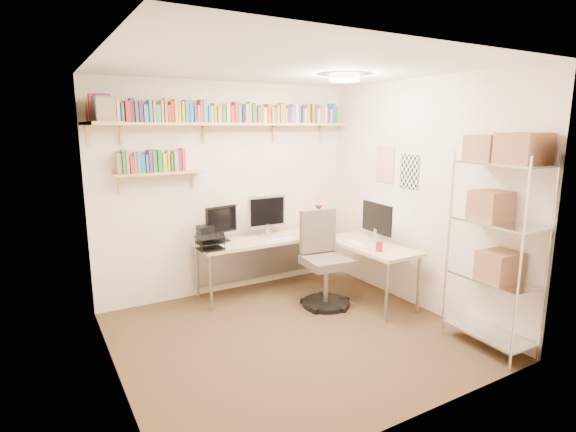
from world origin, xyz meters
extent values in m
plane|color=#402E1B|center=(0.00, 0.00, 0.00)|extent=(3.20, 3.20, 0.00)
cube|color=beige|center=(0.00, 1.50, 1.25)|extent=(3.20, 0.04, 2.50)
cube|color=beige|center=(-1.60, 0.00, 1.25)|extent=(0.04, 3.00, 2.50)
cube|color=beige|center=(1.60, 0.00, 1.25)|extent=(0.04, 3.00, 2.50)
cube|color=beige|center=(0.00, -1.50, 1.25)|extent=(3.20, 0.04, 2.50)
cube|color=white|center=(0.00, 0.00, 2.50)|extent=(3.20, 3.00, 0.04)
cube|color=white|center=(1.59, 0.55, 1.55)|extent=(0.01, 0.30, 0.42)
cube|color=white|center=(1.59, 0.15, 1.50)|extent=(0.01, 0.28, 0.38)
cylinder|color=#FFEAC6|center=(0.70, 0.20, 2.46)|extent=(0.30, 0.30, 0.06)
cube|color=#DDBC7C|center=(0.00, 1.38, 2.02)|extent=(3.05, 0.25, 0.03)
cube|color=#DDBC7C|center=(-1.48, 0.95, 2.02)|extent=(0.25, 1.00, 0.03)
cube|color=#DDBC7C|center=(-0.85, 1.40, 1.50)|extent=(0.95, 0.20, 0.02)
cube|color=#DDBC7C|center=(-1.20, 1.44, 1.95)|extent=(0.03, 0.20, 0.20)
cube|color=#DDBC7C|center=(-0.30, 1.44, 1.95)|extent=(0.03, 0.20, 0.20)
cube|color=#DDBC7C|center=(0.60, 1.44, 1.95)|extent=(0.03, 0.20, 0.20)
cube|color=#DDBC7C|center=(1.30, 1.44, 1.95)|extent=(0.03, 0.20, 0.20)
cube|color=#1D6A96|center=(-1.47, 1.38, 2.15)|extent=(0.03, 0.13, 0.22)
cube|color=#5F1D70|center=(-1.43, 1.38, 2.15)|extent=(0.04, 0.14, 0.22)
cube|color=red|center=(-1.39, 1.38, 2.13)|extent=(0.03, 0.14, 0.18)
cube|color=teal|center=(-1.34, 1.38, 2.14)|extent=(0.04, 0.11, 0.22)
cube|color=#297B31|center=(-1.28, 1.38, 2.13)|extent=(0.04, 0.13, 0.19)
cube|color=beige|center=(-1.24, 1.38, 2.16)|extent=(0.03, 0.13, 0.25)
cube|color=teal|center=(-1.20, 1.38, 2.13)|extent=(0.02, 0.13, 0.19)
cube|color=red|center=(-1.15, 1.38, 2.14)|extent=(0.04, 0.14, 0.21)
cube|color=#5F1D70|center=(-1.10, 1.38, 2.15)|extent=(0.04, 0.12, 0.24)
cube|color=#297B31|center=(-1.06, 1.38, 2.14)|extent=(0.03, 0.15, 0.21)
cube|color=#5F1D70|center=(-1.02, 1.38, 2.14)|extent=(0.04, 0.13, 0.22)
cube|color=teal|center=(-0.97, 1.38, 2.12)|extent=(0.04, 0.12, 0.18)
cube|color=teal|center=(-0.92, 1.38, 2.15)|extent=(0.03, 0.13, 0.23)
cube|color=orange|center=(-0.88, 1.38, 2.15)|extent=(0.02, 0.14, 0.23)
cube|color=teal|center=(-0.84, 1.38, 2.13)|extent=(0.04, 0.12, 0.18)
cube|color=#AFBC23|center=(-0.80, 1.38, 2.15)|extent=(0.02, 0.12, 0.23)
cube|color=gray|center=(-0.76, 1.38, 2.16)|extent=(0.02, 0.12, 0.25)
cube|color=red|center=(-0.73, 1.38, 2.12)|extent=(0.03, 0.13, 0.18)
cube|color=red|center=(-0.69, 1.38, 2.14)|extent=(0.03, 0.12, 0.22)
cube|color=#AFBC23|center=(-0.66, 1.38, 2.16)|extent=(0.03, 0.15, 0.25)
cube|color=#AFBC23|center=(-0.62, 1.38, 2.14)|extent=(0.03, 0.14, 0.21)
cube|color=orange|center=(-0.58, 1.38, 2.14)|extent=(0.03, 0.15, 0.22)
cube|color=#1D6A96|center=(-0.54, 1.38, 2.15)|extent=(0.04, 0.15, 0.24)
cube|color=#1D6A96|center=(-0.49, 1.38, 2.13)|extent=(0.04, 0.13, 0.19)
cube|color=#5F1D70|center=(-0.44, 1.38, 2.13)|extent=(0.03, 0.14, 0.18)
cube|color=gray|center=(-0.41, 1.38, 2.13)|extent=(0.02, 0.12, 0.18)
cube|color=red|center=(-0.37, 1.38, 2.16)|extent=(0.03, 0.13, 0.25)
cube|color=teal|center=(-0.33, 1.38, 2.16)|extent=(0.04, 0.12, 0.25)
cube|color=#1D6A96|center=(-0.28, 1.38, 2.13)|extent=(0.02, 0.13, 0.19)
cube|color=#AFBC23|center=(-0.25, 1.38, 2.12)|extent=(0.03, 0.11, 0.18)
cube|color=gray|center=(-0.22, 1.38, 2.14)|extent=(0.03, 0.14, 0.21)
cube|color=orange|center=(-0.17, 1.38, 2.13)|extent=(0.04, 0.14, 0.19)
cube|color=#297B31|center=(-0.12, 1.38, 2.13)|extent=(0.04, 0.13, 0.18)
cube|color=beige|center=(-0.07, 1.38, 2.14)|extent=(0.04, 0.15, 0.20)
cube|color=red|center=(-0.01, 1.38, 2.13)|extent=(0.04, 0.15, 0.19)
cube|color=red|center=(0.03, 1.38, 2.15)|extent=(0.03, 0.14, 0.24)
cube|color=teal|center=(0.08, 1.38, 2.13)|extent=(0.04, 0.13, 0.19)
cube|color=black|center=(0.13, 1.38, 2.12)|extent=(0.04, 0.13, 0.18)
cube|color=gray|center=(0.18, 1.38, 2.14)|extent=(0.04, 0.12, 0.21)
cube|color=orange|center=(0.22, 1.38, 2.16)|extent=(0.02, 0.11, 0.24)
cube|color=#297B31|center=(0.25, 1.38, 2.14)|extent=(0.02, 0.13, 0.21)
cube|color=#1D6A96|center=(0.28, 1.38, 2.15)|extent=(0.02, 0.12, 0.22)
cube|color=red|center=(0.32, 1.38, 2.13)|extent=(0.03, 0.15, 0.18)
cube|color=#297B31|center=(0.36, 1.38, 2.13)|extent=(0.04, 0.13, 0.20)
cube|color=beige|center=(0.41, 1.38, 2.12)|extent=(0.04, 0.12, 0.18)
cube|color=red|center=(0.45, 1.38, 2.15)|extent=(0.04, 0.14, 0.22)
cube|color=#AFBC23|center=(0.50, 1.38, 2.13)|extent=(0.02, 0.15, 0.18)
cube|color=#1D6A96|center=(0.54, 1.38, 2.12)|extent=(0.03, 0.12, 0.18)
cube|color=orange|center=(0.58, 1.38, 2.14)|extent=(0.03, 0.13, 0.20)
cube|color=gray|center=(0.62, 1.38, 2.15)|extent=(0.02, 0.14, 0.22)
cube|color=orange|center=(0.65, 1.38, 2.15)|extent=(0.03, 0.13, 0.24)
cube|color=#AFBC23|center=(0.68, 1.38, 2.12)|extent=(0.02, 0.14, 0.17)
cube|color=#5F1D70|center=(0.72, 1.38, 2.13)|extent=(0.04, 0.13, 0.19)
cube|color=teal|center=(0.77, 1.38, 2.13)|extent=(0.03, 0.11, 0.19)
cube|color=gray|center=(0.80, 1.38, 2.15)|extent=(0.03, 0.12, 0.23)
cube|color=beige|center=(0.84, 1.38, 2.15)|extent=(0.04, 0.14, 0.22)
cube|color=#1D6A96|center=(0.88, 1.38, 2.14)|extent=(0.03, 0.12, 0.21)
cube|color=#5F1D70|center=(0.92, 1.38, 2.14)|extent=(0.02, 0.14, 0.21)
cube|color=beige|center=(0.96, 1.38, 2.12)|extent=(0.03, 0.14, 0.17)
cube|color=orange|center=(1.01, 1.38, 2.15)|extent=(0.04, 0.13, 0.23)
cube|color=black|center=(1.04, 1.38, 2.15)|extent=(0.02, 0.12, 0.23)
cube|color=orange|center=(1.07, 1.38, 2.15)|extent=(0.02, 0.13, 0.24)
cube|color=#5F1D70|center=(1.11, 1.38, 2.15)|extent=(0.03, 0.13, 0.23)
cube|color=beige|center=(1.16, 1.38, 2.12)|extent=(0.04, 0.12, 0.18)
cube|color=gray|center=(1.21, 1.38, 2.15)|extent=(0.04, 0.12, 0.23)
cube|color=beige|center=(1.26, 1.38, 2.14)|extent=(0.04, 0.14, 0.20)
cube|color=#5F1D70|center=(1.31, 1.38, 2.12)|extent=(0.04, 0.14, 0.17)
cube|color=beige|center=(1.35, 1.38, 2.12)|extent=(0.03, 0.12, 0.17)
cube|color=#1D6A96|center=(1.39, 1.38, 2.16)|extent=(0.03, 0.14, 0.25)
cube|color=#297B31|center=(1.44, 1.38, 2.14)|extent=(0.03, 0.13, 0.21)
cube|color=gray|center=(-1.48, 0.52, 2.13)|extent=(0.15, 0.04, 0.19)
cube|color=gray|center=(-1.48, 0.56, 2.14)|extent=(0.13, 0.02, 0.21)
cube|color=orange|center=(-1.48, 0.59, 2.12)|extent=(0.14, 0.03, 0.17)
cube|color=teal|center=(-1.48, 0.63, 2.13)|extent=(0.13, 0.04, 0.19)
cube|color=#297B31|center=(-1.48, 0.67, 2.12)|extent=(0.14, 0.03, 0.18)
cube|color=#5F1D70|center=(-1.48, 0.72, 2.15)|extent=(0.14, 0.03, 0.23)
cube|color=teal|center=(-1.48, 0.76, 2.12)|extent=(0.15, 0.03, 0.18)
cube|color=#5F1D70|center=(-1.48, 0.80, 2.14)|extent=(0.14, 0.03, 0.22)
cube|color=red|center=(-1.48, 0.84, 2.15)|extent=(0.11, 0.03, 0.24)
cube|color=red|center=(-1.48, 0.87, 2.13)|extent=(0.14, 0.03, 0.18)
cube|color=gray|center=(-1.48, 0.91, 2.12)|extent=(0.15, 0.03, 0.17)
cube|color=gray|center=(-1.48, 0.96, 2.16)|extent=(0.13, 0.03, 0.25)
cube|color=red|center=(-1.48, 1.00, 2.16)|extent=(0.15, 0.04, 0.25)
cube|color=beige|center=(-1.48, 1.04, 2.13)|extent=(0.14, 0.03, 0.19)
cube|color=beige|center=(-1.48, 1.08, 2.15)|extent=(0.13, 0.03, 0.23)
cube|color=beige|center=(-1.48, 1.12, 2.13)|extent=(0.13, 0.04, 0.19)
cube|color=beige|center=(-1.48, 1.18, 2.12)|extent=(0.12, 0.04, 0.18)
cube|color=red|center=(-1.48, 1.22, 2.13)|extent=(0.13, 0.03, 0.19)
cube|color=gray|center=(-1.48, 1.26, 2.12)|extent=(0.13, 0.04, 0.18)
cube|color=#AFBC23|center=(-1.48, 1.30, 2.13)|extent=(0.13, 0.04, 0.19)
cube|color=orange|center=(-1.48, 1.35, 2.15)|extent=(0.12, 0.04, 0.23)
cube|color=gray|center=(-1.26, 1.40, 1.62)|extent=(0.04, 0.11, 0.22)
cube|color=#297B31|center=(-1.22, 1.40, 1.64)|extent=(0.03, 0.15, 0.25)
cube|color=gray|center=(-1.18, 1.40, 1.63)|extent=(0.03, 0.14, 0.24)
cube|color=red|center=(-1.14, 1.40, 1.60)|extent=(0.04, 0.15, 0.18)
cube|color=gray|center=(-1.10, 1.40, 1.62)|extent=(0.02, 0.11, 0.22)
cube|color=teal|center=(-1.07, 1.40, 1.62)|extent=(0.03, 0.13, 0.22)
cube|color=#1D6A96|center=(-1.03, 1.40, 1.61)|extent=(0.04, 0.11, 0.19)
cube|color=teal|center=(-0.98, 1.40, 1.61)|extent=(0.02, 0.13, 0.19)
cube|color=#5F1D70|center=(-0.95, 1.40, 1.63)|extent=(0.03, 0.15, 0.24)
cube|color=#297B31|center=(-0.90, 1.40, 1.63)|extent=(0.04, 0.12, 0.24)
cube|color=#297B31|center=(-0.85, 1.40, 1.63)|extent=(0.04, 0.14, 0.23)
cube|color=#AFBC23|center=(-0.80, 1.40, 1.61)|extent=(0.04, 0.13, 0.20)
cube|color=orange|center=(-0.75, 1.40, 1.63)|extent=(0.02, 0.12, 0.23)
cube|color=#297B31|center=(-0.72, 1.40, 1.61)|extent=(0.02, 0.11, 0.19)
cube|color=gray|center=(-0.67, 1.40, 1.63)|extent=(0.04, 0.14, 0.23)
cube|color=#5F1D70|center=(-0.63, 1.40, 1.63)|extent=(0.04, 0.12, 0.23)
cube|color=red|center=(-0.59, 1.40, 1.64)|extent=(0.03, 0.14, 0.25)
cube|color=#D4BE8A|center=(0.35, 1.18, 0.66)|extent=(1.74, 0.55, 0.04)
cube|color=#D4BE8A|center=(1.22, 0.33, 0.66)|extent=(0.55, 1.19, 0.04)
cylinder|color=gray|center=(-0.47, 0.95, 0.32)|extent=(0.04, 0.04, 0.64)
cylinder|color=gray|center=(-0.47, 1.41, 0.32)|extent=(0.04, 0.04, 0.64)
cylinder|color=gray|center=(1.45, 1.41, 0.32)|extent=(0.04, 0.04, 0.64)
cylinder|color=gray|center=(0.99, -0.22, 0.32)|extent=(0.04, 0.04, 0.64)
cylinder|color=gray|center=(1.45, -0.22, 0.32)|extent=(0.04, 0.04, 0.64)
cube|color=gray|center=(0.35, 1.42, 0.37)|extent=(1.64, 0.02, 0.50)
cube|color=silver|center=(0.40, 1.29, 0.98)|extent=(0.50, 0.03, 0.38)
cube|color=black|center=(0.40, 1.27, 0.98)|extent=(0.45, 0.00, 0.33)
cube|color=black|center=(-0.20, 1.29, 0.94)|extent=(0.40, 0.03, 0.31)
cube|color=black|center=(1.35, 0.38, 0.96)|extent=(0.03, 0.53, 0.35)
cube|color=silver|center=(1.33, 0.38, 0.96)|extent=(0.00, 0.48, 0.30)
cube|color=white|center=(0.40, 1.02, 0.68)|extent=(0.38, 0.12, 0.01)
cube|color=white|center=(1.08, 0.38, 0.68)|extent=(0.12, 0.37, 0.01)
cylinder|color=#A10D0E|center=(1.08, 1.18, 0.68)|extent=(0.09, 0.09, 0.02)
cylinder|color=#A10D0E|center=(1.08, 1.18, 0.82)|extent=(0.02, 0.02, 0.26)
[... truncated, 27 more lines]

